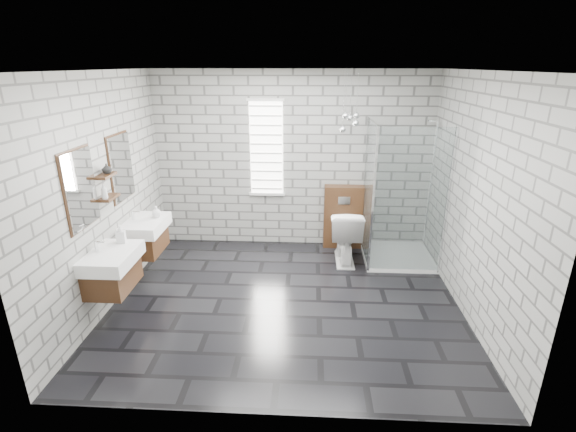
# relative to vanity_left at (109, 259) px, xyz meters

# --- Properties ---
(floor) EXTENTS (4.20, 3.60, 0.02)m
(floor) POSITION_rel_vanity_left_xyz_m (1.91, 0.50, -0.77)
(floor) COLOR black
(floor) RESTS_ON ground
(ceiling) EXTENTS (4.20, 3.60, 0.02)m
(ceiling) POSITION_rel_vanity_left_xyz_m (1.91, 0.50, 1.95)
(ceiling) COLOR white
(ceiling) RESTS_ON wall_back
(wall_back) EXTENTS (4.20, 0.02, 2.70)m
(wall_back) POSITION_rel_vanity_left_xyz_m (1.91, 2.31, 0.59)
(wall_back) COLOR #9A9A95
(wall_back) RESTS_ON floor
(wall_front) EXTENTS (4.20, 0.02, 2.70)m
(wall_front) POSITION_rel_vanity_left_xyz_m (1.91, -1.31, 0.59)
(wall_front) COLOR #9A9A95
(wall_front) RESTS_ON floor
(wall_left) EXTENTS (0.02, 3.60, 2.70)m
(wall_left) POSITION_rel_vanity_left_xyz_m (-0.20, 0.50, 0.59)
(wall_left) COLOR #9A9A95
(wall_left) RESTS_ON floor
(wall_right) EXTENTS (0.02, 3.60, 2.70)m
(wall_right) POSITION_rel_vanity_left_xyz_m (4.02, 0.50, 0.59)
(wall_right) COLOR #9A9A95
(wall_right) RESTS_ON floor
(vanity_left) EXTENTS (0.47, 0.70, 1.57)m
(vanity_left) POSITION_rel_vanity_left_xyz_m (0.00, 0.00, 0.00)
(vanity_left) COLOR #472A15
(vanity_left) RESTS_ON wall_left
(vanity_right) EXTENTS (0.47, 0.70, 1.57)m
(vanity_right) POSITION_rel_vanity_left_xyz_m (0.00, 0.97, 0.00)
(vanity_right) COLOR #472A15
(vanity_right) RESTS_ON wall_left
(shelf_lower) EXTENTS (0.14, 0.30, 0.03)m
(shelf_lower) POSITION_rel_vanity_left_xyz_m (-0.12, 0.45, 0.56)
(shelf_lower) COLOR #472A15
(shelf_lower) RESTS_ON wall_left
(shelf_upper) EXTENTS (0.14, 0.30, 0.03)m
(shelf_upper) POSITION_rel_vanity_left_xyz_m (-0.12, 0.45, 0.82)
(shelf_upper) COLOR #472A15
(shelf_upper) RESTS_ON wall_left
(window) EXTENTS (0.56, 0.05, 1.48)m
(window) POSITION_rel_vanity_left_xyz_m (1.51, 2.28, 0.79)
(window) COLOR white
(window) RESTS_ON wall_back
(cistern_panel) EXTENTS (0.60, 0.20, 1.00)m
(cistern_panel) POSITION_rel_vanity_left_xyz_m (2.71, 2.20, -0.26)
(cistern_panel) COLOR #472A15
(cistern_panel) RESTS_ON floor
(flush_plate) EXTENTS (0.18, 0.01, 0.12)m
(flush_plate) POSITION_rel_vanity_left_xyz_m (2.71, 2.10, 0.04)
(flush_plate) COLOR silver
(flush_plate) RESTS_ON cistern_panel
(shower_enclosure) EXTENTS (1.00, 1.00, 2.03)m
(shower_enclosure) POSITION_rel_vanity_left_xyz_m (3.41, 1.68, -0.25)
(shower_enclosure) COLOR white
(shower_enclosure) RESTS_ON floor
(pendant_cluster) EXTENTS (0.28, 0.23, 0.83)m
(pendant_cluster) POSITION_rel_vanity_left_xyz_m (2.71, 1.87, 1.29)
(pendant_cluster) COLOR silver
(pendant_cluster) RESTS_ON ceiling
(toilet) EXTENTS (0.46, 0.80, 0.82)m
(toilet) POSITION_rel_vanity_left_xyz_m (2.71, 1.68, -0.35)
(toilet) COLOR white
(toilet) RESTS_ON floor
(soap_bottle_a) EXTENTS (0.12, 0.12, 0.21)m
(soap_bottle_a) POSITION_rel_vanity_left_xyz_m (0.05, 0.25, 0.20)
(soap_bottle_a) COLOR #B2B2B2
(soap_bottle_a) RESTS_ON vanity_left
(soap_bottle_b) EXTENTS (0.12, 0.12, 0.16)m
(soap_bottle_b) POSITION_rel_vanity_left_xyz_m (0.16, 1.09, 0.17)
(soap_bottle_b) COLOR #B2B2B2
(soap_bottle_b) RESTS_ON vanity_right
(soap_bottle_c) EXTENTS (0.09, 0.09, 0.18)m
(soap_bottle_c) POSITION_rel_vanity_left_xyz_m (-0.11, 0.35, 0.67)
(soap_bottle_c) COLOR #B2B2B2
(soap_bottle_c) RESTS_ON shelf_lower
(vase) EXTENTS (0.14, 0.14, 0.11)m
(vase) POSITION_rel_vanity_left_xyz_m (-0.11, 0.48, 0.90)
(vase) COLOR #B2B2B2
(vase) RESTS_ON shelf_upper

